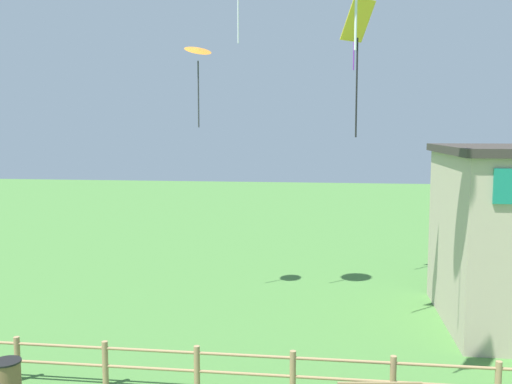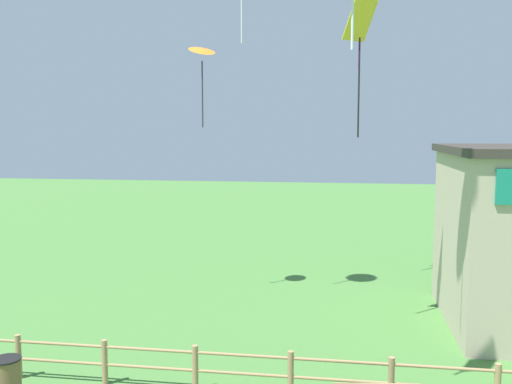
{
  "view_description": "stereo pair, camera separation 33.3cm",
  "coord_description": "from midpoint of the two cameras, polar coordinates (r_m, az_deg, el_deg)",
  "views": [
    {
      "loc": [
        1.88,
        -4.75,
        5.93
      ],
      "look_at": [
        0.0,
        9.39,
        4.38
      ],
      "focal_mm": 40.0,
      "sensor_mm": 36.0,
      "label": 1
    },
    {
      "loc": [
        2.21,
        -4.7,
        5.93
      ],
      "look_at": [
        0.0,
        9.39,
        4.38
      ],
      "focal_mm": 40.0,
      "sensor_mm": 36.0,
      "label": 2
    }
  ],
  "objects": [
    {
      "name": "kite_yellow_diamond",
      "position": [
        16.86,
        9.55,
        15.01
      ],
      "size": [
        1.01,
        1.0,
        3.83
      ],
      "color": "yellow"
    },
    {
      "name": "wooden_fence",
      "position": [
        13.39,
        -1.92,
        -17.21
      ],
      "size": [
        15.39,
        0.14,
        1.07
      ],
      "color": "#9E7F56",
      "rests_on": "ground_plane"
    },
    {
      "name": "trash_bin",
      "position": [
        14.28,
        -24.27,
        -16.86
      ],
      "size": [
        0.63,
        0.63,
        0.93
      ],
      "color": "brown",
      "rests_on": "ground_plane"
    },
    {
      "name": "kite_orange_delta",
      "position": [
        20.24,
        -6.31,
        13.62
      ],
      "size": [
        1.28,
        1.27,
        2.87
      ],
      "color": "orange"
    }
  ]
}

